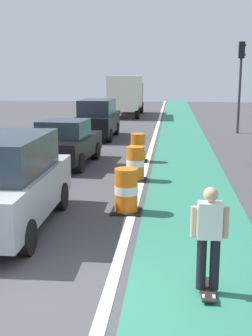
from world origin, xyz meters
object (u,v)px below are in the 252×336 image
object	(u,v)px
parked_suv_nearest	(7,182)
traffic_barrel_back	(138,148)
parked_suv_third	(97,119)
delivery_truck_down_block	(127,93)
parked_sedan_second	(66,143)
traffic_barrel_mid	(135,164)
traffic_barrel_front	(126,191)
traffic_light_corner	(241,71)
skateboarder_on_lane	(209,237)

from	to	relation	value
parked_suv_nearest	traffic_barrel_back	xyz separation A→B (m)	(2.24, 7.86, -0.50)
parked_suv_third	delivery_truck_down_block	bearing A→B (deg)	88.94
parked_sedan_second	traffic_barrel_mid	xyz separation A→B (m)	(2.77, -2.17, -0.30)
traffic_barrel_back	traffic_barrel_mid	bearing A→B (deg)	-87.18
parked_suv_nearest	parked_suv_third	distance (m)	14.12
parked_suv_third	traffic_barrel_front	world-z (taller)	parked_suv_third
parked_suv_nearest	traffic_barrel_back	distance (m)	8.19
delivery_truck_down_block	traffic_light_corner	xyz separation A→B (m)	(7.47, -10.14, 1.65)
skateboarder_on_lane	traffic_light_corner	size ratio (longest dim) A/B	0.33
parked_sedan_second	traffic_barrel_mid	world-z (taller)	parked_sedan_second
skateboarder_on_lane	traffic_light_corner	world-z (taller)	traffic_light_corner
traffic_barrel_front	traffic_barrel_back	distance (m)	6.48
parked_sedan_second	parked_suv_third	bearing A→B (deg)	90.18
traffic_light_corner	parked_suv_third	bearing A→B (deg)	-160.00
traffic_light_corner	delivery_truck_down_block	bearing A→B (deg)	126.36
skateboarder_on_lane	delivery_truck_down_block	xyz separation A→B (m)	(-4.26, 29.65, 0.94)
parked_sedan_second	traffic_light_corner	size ratio (longest dim) A/B	0.82
skateboarder_on_lane	traffic_light_corner	bearing A→B (deg)	80.67
parked_suv_nearest	traffic_light_corner	bearing A→B (deg)	66.62
skateboarder_on_lane	traffic_barrel_back	world-z (taller)	skateboarder_on_lane
parked_sedan_second	parked_suv_third	distance (m)	7.22
parked_suv_third	traffic_light_corner	bearing A→B (deg)	20.00
traffic_light_corner	skateboarder_on_lane	bearing A→B (deg)	-99.33
traffic_barrel_front	delivery_truck_down_block	distance (m)	25.84
parked_suv_third	traffic_barrel_back	distance (m)	6.81
skateboarder_on_lane	traffic_light_corner	distance (m)	19.94
parked_suv_third	traffic_barrel_mid	world-z (taller)	parked_suv_third
traffic_barrel_back	delivery_truck_down_block	distance (m)	19.40
skateboarder_on_lane	parked_sedan_second	distance (m)	10.49
traffic_barrel_front	traffic_light_corner	size ratio (longest dim) A/B	0.21
traffic_barrel_mid	delivery_truck_down_block	world-z (taller)	delivery_truck_down_block
traffic_barrel_front	delivery_truck_down_block	xyz separation A→B (m)	(-2.60, 25.68, 1.31)
traffic_barrel_front	skateboarder_on_lane	bearing A→B (deg)	-67.30
parked_sedan_second	traffic_barrel_mid	bearing A→B (deg)	-38.09
parked_suv_third	traffic_barrel_back	xyz separation A→B (m)	(2.64, -6.26, -0.50)
parked_suv_nearest	delivery_truck_down_block	bearing A→B (deg)	90.32
parked_suv_nearest	parked_sedan_second	distance (m)	6.91
skateboarder_on_lane	parked_sedan_second	bearing A→B (deg)	115.29
parked_suv_third	traffic_light_corner	xyz separation A→B (m)	(7.71, 2.80, 2.47)
parked_suv_third	traffic_barrel_back	size ratio (longest dim) A/B	4.22
skateboarder_on_lane	parked_suv_third	bearing A→B (deg)	105.09
parked_sedan_second	delivery_truck_down_block	distance (m)	20.19
parked_sedan_second	parked_suv_nearest	bearing A→B (deg)	-86.94
parked_sedan_second	delivery_truck_down_block	world-z (taller)	delivery_truck_down_block
traffic_barrel_mid	traffic_light_corner	bearing A→B (deg)	68.03
parked_suv_nearest	traffic_barrel_back	size ratio (longest dim) A/B	4.25
parked_suv_nearest	traffic_light_corner	size ratio (longest dim) A/B	0.91
skateboarder_on_lane	parked_suv_nearest	xyz separation A→B (m)	(-4.11, 2.58, 0.12)
delivery_truck_down_block	parked_suv_nearest	bearing A→B (deg)	-89.68
traffic_barrel_front	traffic_light_corner	xyz separation A→B (m)	(4.87, 15.54, 2.97)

